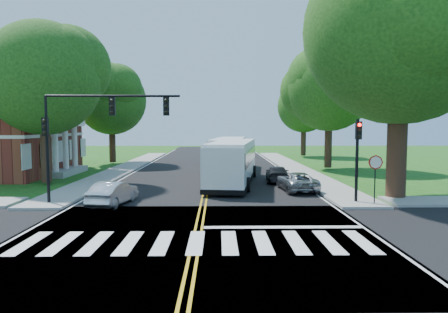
{
  "coord_description": "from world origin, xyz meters",
  "views": [
    {
      "loc": [
        0.81,
        -14.57,
        4.19
      ],
      "look_at": [
        1.14,
        8.74,
        2.4
      ],
      "focal_mm": 32.0,
      "sensor_mm": 36.0,
      "label": 1
    }
  ],
  "objects_px": {
    "bus_lead": "(233,161)",
    "suv": "(297,181)",
    "signal_nw": "(91,122)",
    "dark_sedan": "(277,174)",
    "signal_ne": "(358,149)",
    "bus_follow": "(229,154)",
    "hatchback": "(113,193)"
  },
  "relations": [
    {
      "from": "bus_lead",
      "to": "suv",
      "type": "height_order",
      "value": "bus_lead"
    },
    {
      "from": "bus_lead",
      "to": "suv",
      "type": "distance_m",
      "value": 5.24
    },
    {
      "from": "signal_nw",
      "to": "dark_sedan",
      "type": "xyz_separation_m",
      "value": [
        11.07,
        8.53,
        -3.78
      ]
    },
    {
      "from": "signal_ne",
      "to": "bus_follow",
      "type": "xyz_separation_m",
      "value": [
        -6.41,
        15.47,
        -1.34
      ]
    },
    {
      "from": "bus_follow",
      "to": "signal_nw",
      "type": "bearing_deg",
      "value": 70.47
    },
    {
      "from": "hatchback",
      "to": "dark_sedan",
      "type": "relative_size",
      "value": 0.95
    },
    {
      "from": "signal_nw",
      "to": "hatchback",
      "type": "bearing_deg",
      "value": -3.04
    },
    {
      "from": "signal_nw",
      "to": "dark_sedan",
      "type": "height_order",
      "value": "signal_nw"
    },
    {
      "from": "signal_nw",
      "to": "bus_follow",
      "type": "height_order",
      "value": "signal_nw"
    },
    {
      "from": "hatchback",
      "to": "dark_sedan",
      "type": "xyz_separation_m",
      "value": [
        9.97,
        8.59,
        -0.04
      ]
    },
    {
      "from": "bus_follow",
      "to": "signal_ne",
      "type": "bearing_deg",
      "value": 119.25
    },
    {
      "from": "signal_nw",
      "to": "hatchback",
      "type": "xyz_separation_m",
      "value": [
        1.1,
        -0.06,
        -3.74
      ]
    },
    {
      "from": "bus_lead",
      "to": "signal_nw",
      "type": "bearing_deg",
      "value": 53.02
    },
    {
      "from": "hatchback",
      "to": "suv",
      "type": "height_order",
      "value": "hatchback"
    },
    {
      "from": "signal_ne",
      "to": "dark_sedan",
      "type": "xyz_separation_m",
      "value": [
        -2.99,
        8.52,
        -2.36
      ]
    },
    {
      "from": "bus_lead",
      "to": "dark_sedan",
      "type": "relative_size",
      "value": 3.0
    },
    {
      "from": "hatchback",
      "to": "suv",
      "type": "bearing_deg",
      "value": -147.46
    },
    {
      "from": "bus_lead",
      "to": "dark_sedan",
      "type": "height_order",
      "value": "bus_lead"
    },
    {
      "from": "bus_follow",
      "to": "hatchback",
      "type": "xyz_separation_m",
      "value": [
        -6.55,
        -15.54,
        -0.98
      ]
    },
    {
      "from": "hatchback",
      "to": "dark_sedan",
      "type": "distance_m",
      "value": 13.16
    },
    {
      "from": "signal_nw",
      "to": "suv",
      "type": "xyz_separation_m",
      "value": [
        11.73,
        4.48,
        -3.76
      ]
    },
    {
      "from": "suv",
      "to": "bus_lead",
      "type": "bearing_deg",
      "value": -42.74
    },
    {
      "from": "hatchback",
      "to": "bus_follow",
      "type": "bearing_deg",
      "value": -103.4
    },
    {
      "from": "signal_ne",
      "to": "hatchback",
      "type": "bearing_deg",
      "value": -179.69
    },
    {
      "from": "signal_ne",
      "to": "dark_sedan",
      "type": "bearing_deg",
      "value": 109.31
    },
    {
      "from": "signal_ne",
      "to": "bus_lead",
      "type": "bearing_deg",
      "value": 129.48
    },
    {
      "from": "signal_ne",
      "to": "suv",
      "type": "height_order",
      "value": "signal_ne"
    },
    {
      "from": "bus_lead",
      "to": "bus_follow",
      "type": "distance_m",
      "value": 7.79
    },
    {
      "from": "signal_ne",
      "to": "suv",
      "type": "xyz_separation_m",
      "value": [
        -2.32,
        4.46,
        -2.35
      ]
    },
    {
      "from": "signal_nw",
      "to": "suv",
      "type": "bearing_deg",
      "value": 20.88
    },
    {
      "from": "signal_ne",
      "to": "bus_follow",
      "type": "bearing_deg",
      "value": 112.5
    },
    {
      "from": "hatchback",
      "to": "suv",
      "type": "relative_size",
      "value": 0.88
    }
  ]
}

